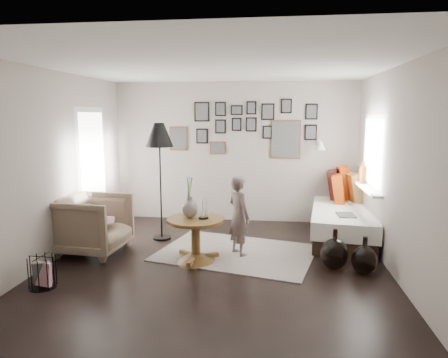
# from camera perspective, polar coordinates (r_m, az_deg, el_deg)

# --- Properties ---
(ground) EXTENTS (4.80, 4.80, 0.00)m
(ground) POSITION_cam_1_polar(r_m,az_deg,el_deg) (5.45, -1.20, -12.33)
(ground) COLOR black
(ground) RESTS_ON ground
(wall_back) EXTENTS (4.50, 0.00, 4.50)m
(wall_back) POSITION_cam_1_polar(r_m,az_deg,el_deg) (7.49, 1.43, 3.83)
(wall_back) COLOR #A2988E
(wall_back) RESTS_ON ground
(wall_front) EXTENTS (4.50, 0.00, 4.50)m
(wall_front) POSITION_cam_1_polar(r_m,az_deg,el_deg) (2.81, -8.41, -5.35)
(wall_front) COLOR #A2988E
(wall_front) RESTS_ON ground
(wall_left) EXTENTS (0.00, 4.80, 4.80)m
(wall_left) POSITION_cam_1_polar(r_m,az_deg,el_deg) (5.88, -23.49, 1.59)
(wall_left) COLOR #A2988E
(wall_left) RESTS_ON ground
(wall_right) EXTENTS (0.00, 4.80, 4.80)m
(wall_right) POSITION_cam_1_polar(r_m,az_deg,el_deg) (5.29, 23.65, 0.81)
(wall_right) COLOR #A2988E
(wall_right) RESTS_ON ground
(ceiling) EXTENTS (4.80, 4.80, 0.00)m
(ceiling) POSITION_cam_1_polar(r_m,az_deg,el_deg) (5.11, -1.30, 15.93)
(ceiling) COLOR white
(ceiling) RESTS_ON wall_back
(door_left) EXTENTS (0.00, 2.14, 2.14)m
(door_left) POSITION_cam_1_polar(r_m,az_deg,el_deg) (6.96, -18.26, 0.88)
(door_left) COLOR white
(door_left) RESTS_ON wall_left
(window_right) EXTENTS (0.15, 1.32, 1.30)m
(window_right) POSITION_cam_1_polar(r_m,az_deg,el_deg) (6.61, 19.57, -0.65)
(window_right) COLOR white
(window_right) RESTS_ON wall_right
(gallery_wall) EXTENTS (2.74, 0.03, 1.08)m
(gallery_wall) POSITION_cam_1_polar(r_m,az_deg,el_deg) (7.42, 3.65, 7.19)
(gallery_wall) COLOR brown
(gallery_wall) RESTS_ON wall_back
(wall_sconce) EXTENTS (0.18, 0.36, 0.16)m
(wall_sconce) POSITION_cam_1_polar(r_m,az_deg,el_deg) (7.22, 13.59, 4.67)
(wall_sconce) COLOR white
(wall_sconce) RESTS_ON wall_back
(rug) EXTENTS (2.47, 1.99, 0.01)m
(rug) POSITION_cam_1_polar(r_m,az_deg,el_deg) (5.93, 1.75, -10.45)
(rug) COLOR silver
(rug) RESTS_ON ground
(pedestal_table) EXTENTS (0.78, 0.78, 0.61)m
(pedestal_table) POSITION_cam_1_polar(r_m,az_deg,el_deg) (5.53, -4.05, -8.91)
(pedestal_table) COLOR brown
(pedestal_table) RESTS_ON ground
(vase) EXTENTS (0.22, 0.22, 0.56)m
(vase) POSITION_cam_1_polar(r_m,az_deg,el_deg) (5.43, -4.90, -3.79)
(vase) COLOR black
(vase) RESTS_ON pedestal_table
(candles) EXTENTS (0.13, 0.13, 0.29)m
(candles) POSITION_cam_1_polar(r_m,az_deg,el_deg) (5.39, -2.96, -4.22)
(candles) COLOR black
(candles) RESTS_ON pedestal_table
(daybed) EXTENTS (1.22, 2.33, 1.09)m
(daybed) POSITION_cam_1_polar(r_m,az_deg,el_deg) (6.95, 16.44, -5.05)
(daybed) COLOR black
(daybed) RESTS_ON ground
(magazine_on_daybed) EXTENTS (0.26, 0.35, 0.02)m
(magazine_on_daybed) POSITION_cam_1_polar(r_m,az_deg,el_deg) (6.28, 17.02, -4.94)
(magazine_on_daybed) COLOR black
(magazine_on_daybed) RESTS_ON daybed
(armchair) EXTENTS (1.00, 0.98, 0.85)m
(armchair) POSITION_cam_1_polar(r_m,az_deg,el_deg) (6.14, -18.24, -6.14)
(armchair) COLOR #705F4C
(armchair) RESTS_ON ground
(armchair_cushion) EXTENTS (0.43, 0.44, 0.17)m
(armchair_cushion) POSITION_cam_1_polar(r_m,az_deg,el_deg) (6.16, -17.82, -5.54)
(armchair_cushion) COLOR silver
(armchair_cushion) RESTS_ON armchair
(floor_lamp) EXTENTS (0.44, 0.44, 1.87)m
(floor_lamp) POSITION_cam_1_polar(r_m,az_deg,el_deg) (6.36, -9.21, 5.61)
(floor_lamp) COLOR black
(floor_lamp) RESTS_ON ground
(magazine_basket) EXTENTS (0.31, 0.31, 0.37)m
(magazine_basket) POSITION_cam_1_polar(r_m,az_deg,el_deg) (5.23, -24.52, -12.01)
(magazine_basket) COLOR black
(magazine_basket) RESTS_ON ground
(demijohn_large) EXTENTS (0.36, 0.36, 0.54)m
(demijohn_large) POSITION_cam_1_polar(r_m,az_deg,el_deg) (5.48, 15.49, -10.25)
(demijohn_large) COLOR black
(demijohn_large) RESTS_ON ground
(demijohn_small) EXTENTS (0.32, 0.32, 0.49)m
(demijohn_small) POSITION_cam_1_polar(r_m,az_deg,el_deg) (5.44, 19.38, -10.86)
(demijohn_small) COLOR black
(demijohn_small) RESTS_ON ground
(child) EXTENTS (0.48, 0.50, 1.15)m
(child) POSITION_cam_1_polar(r_m,az_deg,el_deg) (5.71, 2.14, -5.25)
(child) COLOR #665551
(child) RESTS_ON ground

